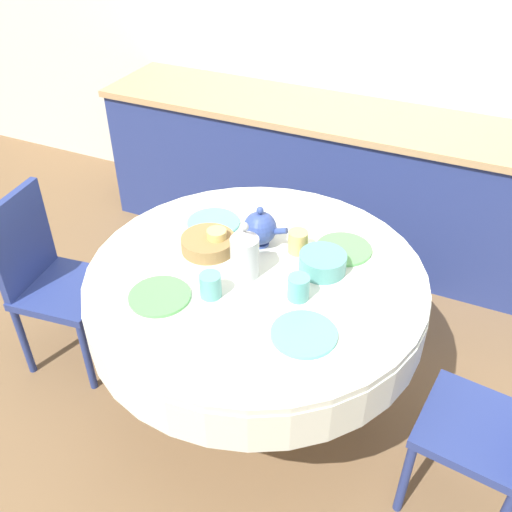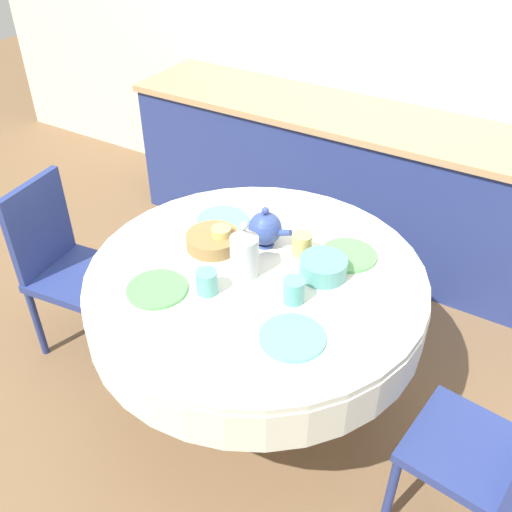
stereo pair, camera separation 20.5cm
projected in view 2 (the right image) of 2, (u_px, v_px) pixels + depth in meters
The scene contains 18 objects.
ground_plane at pixel (256, 397), 2.77m from camera, with size 12.00×12.00×0.00m, color brown.
wall_back at pixel (419, 33), 3.22m from camera, with size 7.00×0.05×2.60m.
kitchen_counter at pixel (378, 189), 3.50m from camera, with size 3.24×0.64×0.90m.
dining_table at pixel (256, 295), 2.38m from camera, with size 1.39×1.39×0.78m.
chair_left at pixel (494, 449), 1.95m from camera, with size 0.45×0.45×0.92m.
chair_right at pixel (64, 261), 2.81m from camera, with size 0.45×0.45×0.92m.
plate_near_left at pixel (157, 289), 2.21m from camera, with size 0.24×0.24×0.01m, color #5BA85B.
cup_near_left at pixel (207, 282), 2.18m from camera, with size 0.08×0.08×0.10m, color #5BA39E.
plate_near_right at pixel (292, 337), 2.00m from camera, with size 0.24×0.24×0.01m, color #60BCB7.
cup_near_right at pixel (294, 291), 2.14m from camera, with size 0.08×0.08×0.10m, color #5BA39E.
plate_far_left at pixel (223, 220), 2.60m from camera, with size 0.24×0.24×0.01m, color #60BCB7.
cup_far_left at pixel (221, 238), 2.42m from camera, with size 0.08×0.08×0.10m, color #DBB766.
plate_far_right at pixel (348, 255), 2.39m from camera, with size 0.24×0.24×0.01m, color #5BA85B.
cup_far_right at pixel (302, 245), 2.38m from camera, with size 0.08×0.08×0.10m, color #DBB766.
coffee_carafe at pixel (244, 252), 2.24m from camera, with size 0.11×0.11×0.25m.
teapot at pixel (265, 229), 2.41m from camera, with size 0.20×0.14×0.19m.
bread_basket at pixel (213, 241), 2.43m from camera, with size 0.23×0.23×0.06m, color olive.
fruit_bowl at pixel (323, 267), 2.27m from camera, with size 0.19×0.19×0.08m, color #569993.
Camera 2 is at (0.94, -1.55, 2.21)m, focal length 40.00 mm.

